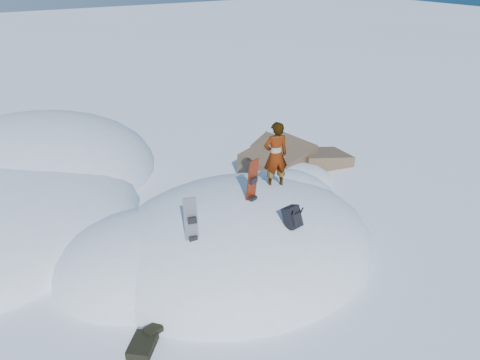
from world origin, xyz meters
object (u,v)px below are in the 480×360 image
snowboard_red (252,191)px  snowboard_dark (192,231)px  backpack (293,217)px  person (276,155)px

snowboard_red → snowboard_dark: bearing=178.8°
snowboard_dark → backpack: (2.07, -0.74, 0.05)m
backpack → person: size_ratio=0.33×
snowboard_dark → backpack: bearing=-3.7°
snowboard_red → person: 1.22m
snowboard_red → person: size_ratio=0.96×
snowboard_red → backpack: (0.29, -1.21, -0.18)m
backpack → person: 1.95m
person → backpack: bearing=80.7°
snowboard_red → backpack: snowboard_red is taller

